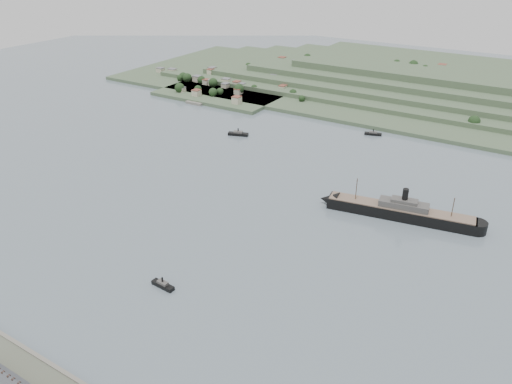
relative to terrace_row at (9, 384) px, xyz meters
The scene contains 7 objects.
ground 168.46m from the terrace_row, 86.59° to the left, with size 1400.00×1400.00×0.00m, color slate.
terrace_row is the anchor object (origin of this frame).
far_peninsula 562.42m from the terrace_row, 86.14° to the left, with size 760.00×309.00×30.00m.
steamship 252.14m from the terrace_row, 69.24° to the left, with size 112.95×30.39×27.21m.
tugboat 90.55m from the terrace_row, 87.01° to the left, with size 14.81×4.84×6.56m.
ferry_west 326.21m from the terrace_row, 106.64° to the left, with size 20.65×11.78×7.48m.
ferry_east 384.48m from the terrace_row, 87.13° to the left, with size 17.33×9.34×6.26m.
Camera 1 is at (157.02, -240.11, 173.34)m, focal length 35.00 mm.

